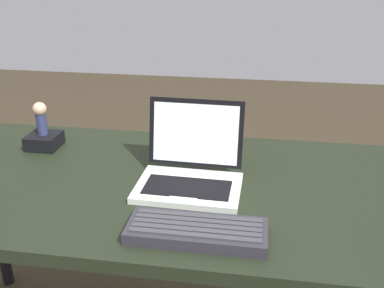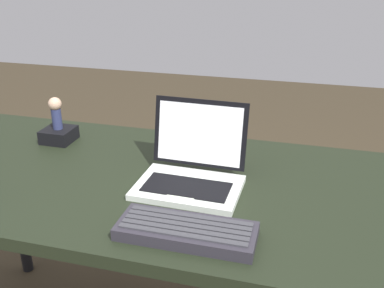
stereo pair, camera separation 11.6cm
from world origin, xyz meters
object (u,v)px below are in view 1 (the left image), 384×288
figurine_stand (44,141)px  figurine (41,116)px  laptop_front (191,170)px  external_keyboard (197,231)px

figurine_stand → figurine: 0.09m
laptop_front → external_keyboard: laptop_front is taller
laptop_front → figurine: size_ratio=2.58×
external_keyboard → figurine_stand: (-0.59, 0.43, 0.01)m
laptop_front → figurine_stand: 0.57m
laptop_front → external_keyboard: 0.25m
figurine → external_keyboard: bearing=-36.2°
external_keyboard → figurine_stand: size_ratio=3.15×
laptop_front → figurine_stand: (-0.53, 0.18, -0.02)m
laptop_front → external_keyboard: size_ratio=0.90×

